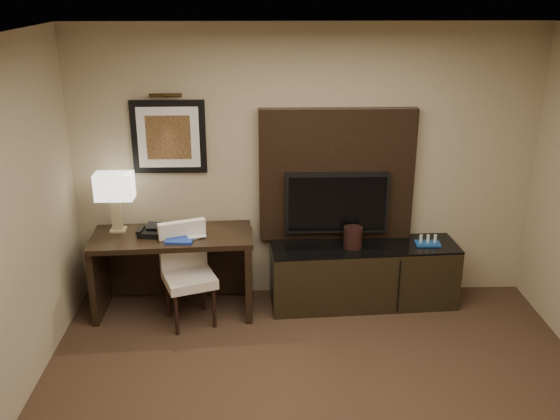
{
  "coord_description": "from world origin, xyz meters",
  "views": [
    {
      "loc": [
        -0.43,
        -3.32,
        3.04
      ],
      "look_at": [
        -0.27,
        1.8,
        1.15
      ],
      "focal_mm": 40.0,
      "sensor_mm": 36.0,
      "label": 1
    }
  ],
  "objects_px": {
    "desk": "(175,273)",
    "ice_bucket": "(353,237)",
    "table_lamp": "(116,202)",
    "credenza": "(363,275)",
    "minibar_tray": "(428,240)",
    "desk_phone": "(150,230)",
    "desk_chair": "(189,278)",
    "tv": "(337,203)"
  },
  "relations": [
    {
      "from": "desk_phone",
      "to": "credenza",
      "type": "bearing_deg",
      "value": 9.44
    },
    {
      "from": "credenza",
      "to": "minibar_tray",
      "type": "xyz_separation_m",
      "value": [
        0.62,
        0.01,
        0.35
      ]
    },
    {
      "from": "desk_chair",
      "to": "ice_bucket",
      "type": "relative_size",
      "value": 4.52
    },
    {
      "from": "desk",
      "to": "credenza",
      "type": "height_order",
      "value": "desk"
    },
    {
      "from": "desk",
      "to": "ice_bucket",
      "type": "bearing_deg",
      "value": -1.82
    },
    {
      "from": "desk_chair",
      "to": "table_lamp",
      "type": "bearing_deg",
      "value": 133.0
    },
    {
      "from": "ice_bucket",
      "to": "table_lamp",
      "type": "bearing_deg",
      "value": 178.41
    },
    {
      "from": "ice_bucket",
      "to": "minibar_tray",
      "type": "distance_m",
      "value": 0.74
    },
    {
      "from": "desk_chair",
      "to": "minibar_tray",
      "type": "bearing_deg",
      "value": -12.09
    },
    {
      "from": "desk",
      "to": "credenza",
      "type": "relative_size",
      "value": 0.82
    },
    {
      "from": "desk",
      "to": "minibar_tray",
      "type": "relative_size",
      "value": 6.3
    },
    {
      "from": "ice_bucket",
      "to": "minibar_tray",
      "type": "height_order",
      "value": "ice_bucket"
    },
    {
      "from": "desk",
      "to": "minibar_tray",
      "type": "distance_m",
      "value": 2.47
    },
    {
      "from": "tv",
      "to": "desk_phone",
      "type": "xyz_separation_m",
      "value": [
        -1.77,
        -0.24,
        -0.17
      ]
    },
    {
      "from": "desk",
      "to": "ice_bucket",
      "type": "height_order",
      "value": "ice_bucket"
    },
    {
      "from": "desk",
      "to": "desk_chair",
      "type": "distance_m",
      "value": 0.29
    },
    {
      "from": "table_lamp",
      "to": "ice_bucket",
      "type": "relative_size",
      "value": 2.81
    },
    {
      "from": "desk",
      "to": "desk_phone",
      "type": "bearing_deg",
      "value": 179.46
    },
    {
      "from": "desk",
      "to": "table_lamp",
      "type": "relative_size",
      "value": 2.61
    },
    {
      "from": "table_lamp",
      "to": "minibar_tray",
      "type": "bearing_deg",
      "value": -0.4
    },
    {
      "from": "credenza",
      "to": "table_lamp",
      "type": "bearing_deg",
      "value": 175.53
    },
    {
      "from": "desk",
      "to": "ice_bucket",
      "type": "relative_size",
      "value": 7.34
    },
    {
      "from": "desk",
      "to": "ice_bucket",
      "type": "xyz_separation_m",
      "value": [
        1.72,
        0.06,
        0.33
      ]
    },
    {
      "from": "tv",
      "to": "table_lamp",
      "type": "height_order",
      "value": "table_lamp"
    },
    {
      "from": "desk",
      "to": "desk_phone",
      "type": "relative_size",
      "value": 7.24
    },
    {
      "from": "desk_phone",
      "to": "tv",
      "type": "bearing_deg",
      "value": 14.33
    },
    {
      "from": "desk_chair",
      "to": "ice_bucket",
      "type": "bearing_deg",
      "value": -9.76
    },
    {
      "from": "credenza",
      "to": "minibar_tray",
      "type": "height_order",
      "value": "minibar_tray"
    },
    {
      "from": "minibar_tray",
      "to": "desk",
      "type": "bearing_deg",
      "value": -177.74
    },
    {
      "from": "desk_chair",
      "to": "ice_bucket",
      "type": "distance_m",
      "value": 1.6
    },
    {
      "from": "desk",
      "to": "desk_chair",
      "type": "xyz_separation_m",
      "value": [
        0.17,
        -0.23,
        0.06
      ]
    },
    {
      "from": "credenza",
      "to": "ice_bucket",
      "type": "bearing_deg",
      "value": -170.24
    },
    {
      "from": "tv",
      "to": "ice_bucket",
      "type": "distance_m",
      "value": 0.37
    },
    {
      "from": "desk_phone",
      "to": "minibar_tray",
      "type": "distance_m",
      "value": 2.67
    },
    {
      "from": "credenza",
      "to": "minibar_tray",
      "type": "distance_m",
      "value": 0.71
    },
    {
      "from": "desk_phone",
      "to": "ice_bucket",
      "type": "bearing_deg",
      "value": 8.74
    },
    {
      "from": "credenza",
      "to": "table_lamp",
      "type": "xyz_separation_m",
      "value": [
        -2.36,
        0.03,
        0.77
      ]
    },
    {
      "from": "desk",
      "to": "credenza",
      "type": "xyz_separation_m",
      "value": [
        1.84,
        0.08,
        -0.09
      ]
    },
    {
      "from": "desk_chair",
      "to": "minibar_tray",
      "type": "relative_size",
      "value": 3.88
    },
    {
      "from": "credenza",
      "to": "tv",
      "type": "height_order",
      "value": "tv"
    },
    {
      "from": "table_lamp",
      "to": "desk_phone",
      "type": "height_order",
      "value": "table_lamp"
    },
    {
      "from": "credenza",
      "to": "minibar_tray",
      "type": "relative_size",
      "value": 7.66
    }
  ]
}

